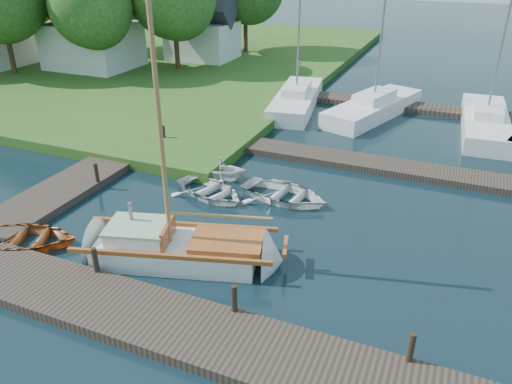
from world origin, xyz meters
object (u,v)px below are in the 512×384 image
at_px(tree_2, 91,4).
at_px(dinghy, 22,236).
at_px(sailboat, 182,251).
at_px(marina_boat_3, 485,120).
at_px(mooring_post_5, 164,133).
at_px(marina_boat_0, 296,98).
at_px(house_c, 202,32).
at_px(tender_c, 284,191).
at_px(tender_a, 210,188).
at_px(marina_boat_1, 374,106).
at_px(tender_b, 222,167).
at_px(mooring_post_1, 95,260).
at_px(house_a, 91,33).
at_px(mooring_post_2, 234,298).
at_px(mooring_post_3, 411,347).
at_px(mooring_post_4, 96,173).

bearing_deg(tree_2, dinghy, -58.12).
bearing_deg(sailboat, marina_boat_3, 46.52).
bearing_deg(mooring_post_5, marina_boat_0, 66.21).
xyz_separation_m(house_c, tree_2, (-4.00, -7.95, 2.67)).
distance_m(tender_c, tree_2, 22.48).
bearing_deg(tree_2, house_c, 63.30).
bearing_deg(tender_a, marina_boat_0, 23.14).
height_order(sailboat, marina_boat_1, marina_boat_1).
bearing_deg(tender_a, tender_b, 28.65).
bearing_deg(mooring_post_1, tender_b, 87.91).
xyz_separation_m(mooring_post_5, dinghy, (0.51, -9.45, -0.33)).
relative_size(marina_boat_0, marina_boat_3, 0.89).
relative_size(mooring_post_5, marina_boat_1, 0.07).
height_order(tender_b, marina_boat_0, marina_boat_0).
height_order(marina_boat_1, house_a, marina_boat_1).
distance_m(marina_boat_3, house_c, 23.07).
height_order(marina_boat_1, marina_boat_3, marina_boat_3).
relative_size(mooring_post_1, tender_b, 0.37).
relative_size(mooring_post_1, mooring_post_2, 1.00).
relative_size(house_a, house_c, 1.19).
height_order(mooring_post_1, mooring_post_3, same).
distance_m(mooring_post_1, mooring_post_4, 6.40).
distance_m(mooring_post_3, marina_boat_1, 19.44).
relative_size(sailboat, house_a, 1.56).
distance_m(tender_c, house_c, 24.71).
bearing_deg(mooring_post_3, house_a, 141.07).
xyz_separation_m(marina_boat_3, house_c, (-21.40, 8.37, 2.00)).
xyz_separation_m(mooring_post_2, tree_2, (-19.50, 19.05, 4.55)).
xyz_separation_m(sailboat, tender_c, (1.53, 5.12, 0.02)).
distance_m(mooring_post_2, house_a, 30.14).
xyz_separation_m(tender_b, marina_boat_1, (4.17, 11.12, 0.01)).
height_order(marina_boat_3, house_a, marina_boat_3).
relative_size(tender_a, marina_boat_3, 0.27).
height_order(mooring_post_5, tender_a, mooring_post_5).
height_order(mooring_post_3, house_c, house_c).
bearing_deg(tender_c, tree_2, 65.19).
distance_m(mooring_post_1, house_a, 27.11).
bearing_deg(mooring_post_5, tender_a, -40.13).
bearing_deg(mooring_post_3, dinghy, 177.47).
xyz_separation_m(dinghy, marina_boat_0, (3.33, 18.15, 0.19)).
bearing_deg(mooring_post_4, marina_boat_0, 74.36).
height_order(mooring_post_4, tender_a, mooring_post_4).
bearing_deg(marina_boat_0, mooring_post_2, -175.44).
bearing_deg(tender_b, house_a, 37.81).
distance_m(mooring_post_3, tree_2, 30.98).
height_order(mooring_post_2, mooring_post_5, same).
bearing_deg(sailboat, mooring_post_3, -30.99).
bearing_deg(tree_2, tender_a, -39.65).
height_order(mooring_post_1, mooring_post_4, same).
bearing_deg(marina_boat_1, mooring_post_1, -175.41).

